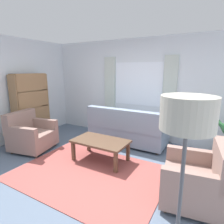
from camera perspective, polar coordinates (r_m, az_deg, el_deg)
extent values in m
plane|color=slate|center=(3.57, -6.94, -17.99)|extent=(6.24, 6.24, 0.00)
cube|color=silver|center=(5.09, 8.06, 6.76)|extent=(5.32, 0.12, 2.60)
cube|color=white|center=(5.02, 7.86, 8.40)|extent=(1.30, 0.01, 1.10)
cube|color=#B2BCB2|center=(5.35, -0.63, 8.79)|extent=(0.32, 0.06, 1.40)
cube|color=#B2BCB2|center=(4.74, 17.14, 7.71)|extent=(0.32, 0.06, 1.40)
cube|color=#9E4C47|center=(3.57, -6.94, -17.91)|extent=(2.59, 1.89, 0.01)
cube|color=gray|center=(4.80, 4.84, -6.37)|extent=(1.90, 0.80, 0.38)
cube|color=gray|center=(4.40, 3.18, -2.28)|extent=(1.90, 0.20, 0.48)
cube|color=gray|center=(4.44, 15.18, -4.21)|extent=(0.16, 0.80, 0.24)
cube|color=gray|center=(5.12, -3.95, -1.52)|extent=(0.16, 0.80, 0.24)
cylinder|color=brown|center=(4.89, 15.50, -9.22)|extent=(0.06, 0.06, 0.06)
cylinder|color=brown|center=(5.51, -1.96, -6.23)|extent=(0.06, 0.06, 0.06)
cylinder|color=brown|center=(4.35, 13.48, -11.91)|extent=(0.06, 0.06, 0.06)
cylinder|color=brown|center=(5.04, -5.57, -8.13)|extent=(0.06, 0.06, 0.06)
cube|color=gray|center=(4.76, -22.64, -7.67)|extent=(0.96, 0.99, 0.36)
cube|color=gray|center=(4.86, -26.03, -2.52)|extent=(0.35, 0.86, 0.46)
cube|color=gray|center=(4.42, -25.97, -5.56)|extent=(0.81, 0.28, 0.22)
cube|color=gray|center=(4.93, -20.25, -3.22)|extent=(0.81, 0.28, 0.22)
cylinder|color=brown|center=(4.40, -22.05, -12.24)|extent=(0.05, 0.05, 0.06)
cylinder|color=brown|center=(4.89, -16.94, -9.30)|extent=(0.05, 0.05, 0.06)
cylinder|color=brown|center=(4.82, -28.02, -10.65)|extent=(0.05, 0.05, 0.06)
cylinder|color=brown|center=(5.27, -22.74, -8.15)|extent=(0.05, 0.05, 0.06)
cube|color=gray|center=(3.02, 23.19, -19.91)|extent=(0.91, 0.94, 0.36)
cube|color=gray|center=(2.87, 30.69, -13.23)|extent=(0.29, 0.86, 0.46)
cube|color=gray|center=(3.21, 23.55, -12.11)|extent=(0.81, 0.23, 0.22)
cube|color=gray|center=(2.57, 23.92, -18.65)|extent=(0.81, 0.23, 0.22)
cylinder|color=brown|center=(3.42, 17.10, -19.44)|extent=(0.05, 0.05, 0.06)
cylinder|color=brown|center=(2.86, 15.75, -26.50)|extent=(0.05, 0.05, 0.06)
cylinder|color=brown|center=(3.45, 28.42, -20.17)|extent=(0.05, 0.05, 0.06)
cylinder|color=brown|center=(2.90, 30.00, -27.27)|extent=(0.05, 0.05, 0.06)
cube|color=brown|center=(3.81, -3.51, -8.81)|extent=(1.10, 0.64, 0.04)
cube|color=brown|center=(3.99, -11.59, -11.50)|extent=(0.06, 0.06, 0.40)
cube|color=brown|center=(3.47, 1.13, -15.05)|extent=(0.06, 0.06, 0.40)
cube|color=brown|center=(4.36, -7.05, -9.18)|extent=(0.06, 0.06, 0.40)
cube|color=brown|center=(3.89, 4.88, -11.90)|extent=(0.06, 0.06, 0.40)
cone|color=#2D6638|center=(4.45, 29.39, -2.07)|extent=(0.42, 0.41, 0.47)
cone|color=#2D6638|center=(4.29, 28.02, -2.07)|extent=(0.64, 0.17, 0.35)
cone|color=#2D6638|center=(4.06, 30.08, -3.63)|extent=(0.33, 0.45, 0.43)
cube|color=olive|center=(5.65, -19.67, 2.12)|extent=(0.30, 0.04, 1.70)
cube|color=olive|center=(5.13, -27.25, 0.41)|extent=(0.30, 0.04, 1.70)
cube|color=olive|center=(5.27, -22.35, 1.17)|extent=(0.02, 0.90, 1.70)
cube|color=olive|center=(5.59, -22.52, -7.15)|extent=(0.30, 0.86, 0.02)
cube|color=olive|center=(5.47, -22.90, -2.95)|extent=(0.30, 0.86, 0.02)
cube|color=olive|center=(5.38, -23.29, 1.41)|extent=(0.30, 0.86, 0.02)
cube|color=olive|center=(5.32, -23.69, 5.91)|extent=(0.30, 0.86, 0.02)
cube|color=olive|center=(5.29, -24.11, 10.47)|extent=(0.30, 0.86, 0.02)
cube|color=#B23833|center=(5.64, -20.25, -0.68)|extent=(0.23, 0.08, 0.28)
cube|color=orange|center=(5.61, -20.79, -1.31)|extent=(0.27, 0.06, 0.19)
cube|color=gold|center=(5.55, -21.46, -1.21)|extent=(0.24, 0.09, 0.24)
cube|color=orange|center=(5.51, -22.05, -1.65)|extent=(0.26, 0.05, 0.19)
cube|color=#5B8E93|center=(5.46, -22.67, -1.36)|extent=(0.23, 0.07, 0.28)
cube|color=#B23833|center=(5.40, -23.43, -1.57)|extent=(0.27, 0.10, 0.27)
cube|color=#2D2D33|center=(5.35, -24.20, -1.85)|extent=(0.23, 0.07, 0.26)
cylinder|color=#4C4C51|center=(1.75, 19.52, -27.11)|extent=(0.03, 0.03, 1.38)
cylinder|color=#B2AD9E|center=(1.39, 21.98, -0.33)|extent=(0.38, 0.38, 0.24)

